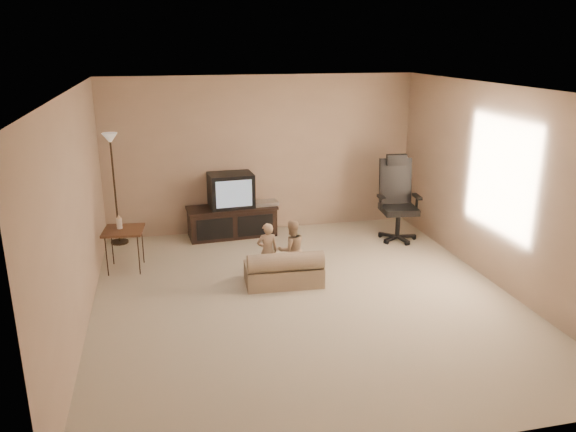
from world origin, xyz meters
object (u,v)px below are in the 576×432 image
object	(u,v)px
tv_stand	(232,210)
child_sofa	(284,271)
toddler_right	(292,249)
office_chair	(397,210)
floor_lamp	(112,164)
side_table	(123,231)
toddler_left	(267,251)

from	to	relation	value
tv_stand	child_sofa	size ratio (longest dim) A/B	1.45
toddler_right	child_sofa	bearing A→B (deg)	47.40
office_chair	toddler_right	bearing A→B (deg)	-143.56
floor_lamp	office_chair	bearing A→B (deg)	-10.20
side_table	office_chair	bearing A→B (deg)	4.69
office_chair	toddler_left	world-z (taller)	office_chair
side_table	child_sofa	bearing A→B (deg)	-26.48
tv_stand	office_chair	xyz separation A→B (m)	(2.50, -0.71, 0.05)
tv_stand	child_sofa	distance (m)	2.09
tv_stand	side_table	xyz separation A→B (m)	(-1.61, -1.04, 0.13)
toddler_left	tv_stand	bearing A→B (deg)	-83.94
side_table	floor_lamp	bearing A→B (deg)	97.52
office_chair	side_table	size ratio (longest dim) A/B	1.69
floor_lamp	toddler_right	size ratio (longest dim) A/B	2.16
tv_stand	side_table	size ratio (longest dim) A/B	1.87
child_sofa	office_chair	bearing A→B (deg)	35.53
floor_lamp	child_sofa	xyz separation A→B (m)	(2.15, -2.10, -1.05)
child_sofa	toddler_left	world-z (taller)	toddler_left
office_chair	toddler_right	xyz separation A→B (m)	(-1.97, -1.13, -0.08)
child_sofa	side_table	bearing A→B (deg)	156.75
floor_lamp	child_sofa	size ratio (longest dim) A/B	1.70
tv_stand	floor_lamp	world-z (taller)	floor_lamp
tv_stand	floor_lamp	size ratio (longest dim) A/B	0.85
child_sofa	toddler_right	bearing A→B (deg)	57.38
office_chair	tv_stand	bearing A→B (deg)	170.63
side_table	toddler_right	size ratio (longest dim) A/B	0.98
office_chair	toddler_right	size ratio (longest dim) A/B	1.66
side_table	toddler_left	distance (m)	1.99
office_chair	floor_lamp	distance (m)	4.39
side_table	child_sofa	distance (m)	2.26
office_chair	floor_lamp	size ratio (longest dim) A/B	0.77
side_table	child_sofa	size ratio (longest dim) A/B	0.77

